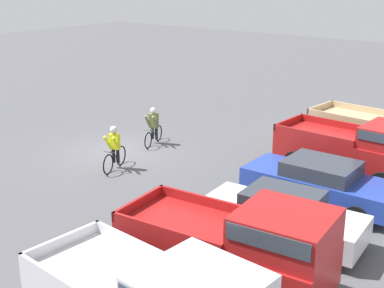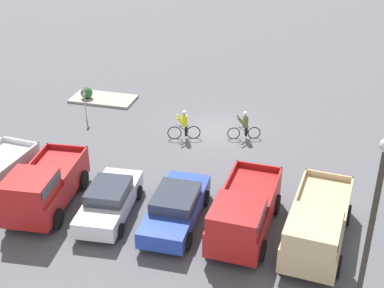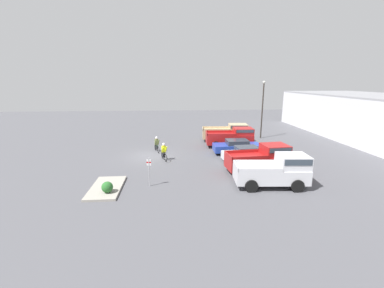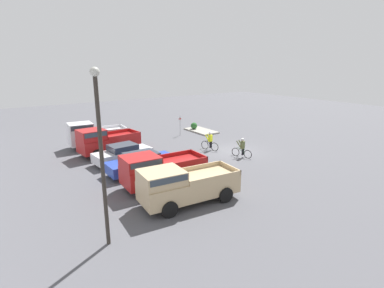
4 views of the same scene
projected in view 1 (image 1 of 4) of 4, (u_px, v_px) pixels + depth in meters
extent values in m
plane|color=#4C4C51|center=(118.00, 151.00, 21.62)|extent=(80.00, 80.00, 0.00)
cube|color=tan|center=(379.00, 134.00, 20.75)|extent=(2.48, 5.53, 1.01)
cube|color=tan|center=(366.00, 110.00, 21.91)|extent=(0.37, 3.22, 0.25)
cube|color=tan|center=(344.00, 119.00, 20.58)|extent=(0.37, 3.22, 0.25)
cube|color=tan|center=(320.00, 107.00, 22.26)|extent=(2.00, 0.26, 0.25)
cylinder|color=black|center=(351.00, 132.00, 22.66)|extent=(0.30, 0.86, 0.85)
cylinder|color=black|center=(327.00, 143.00, 21.27)|extent=(0.30, 0.86, 0.85)
cube|color=maroon|center=(350.00, 152.00, 18.67)|extent=(2.24, 5.19, 1.04)
cube|color=maroon|center=(337.00, 124.00, 19.79)|extent=(0.23, 3.06, 0.25)
cube|color=maroon|center=(312.00, 136.00, 18.40)|extent=(0.23, 3.06, 0.25)
cube|color=maroon|center=(289.00, 122.00, 20.02)|extent=(2.00, 0.18, 0.25)
cylinder|color=black|center=(382.00, 185.00, 17.12)|extent=(0.26, 0.86, 0.85)
cylinder|color=black|center=(322.00, 149.00, 20.52)|extent=(0.26, 0.86, 0.85)
cylinder|color=black|center=(295.00, 163.00, 19.07)|extent=(0.26, 0.86, 0.85)
cube|color=#233D9E|center=(320.00, 185.00, 16.54)|extent=(1.90, 4.77, 0.67)
cube|color=#2D333D|center=(321.00, 168.00, 16.37)|extent=(1.68, 2.16, 0.45)
cylinder|color=black|center=(378.00, 196.00, 16.46)|extent=(0.19, 0.68, 0.68)
cylinder|color=black|center=(356.00, 217.00, 15.07)|extent=(0.19, 0.68, 0.68)
cylinder|color=black|center=(289.00, 175.00, 18.19)|extent=(0.19, 0.68, 0.68)
cylinder|color=black|center=(262.00, 192.00, 16.80)|extent=(0.19, 0.68, 0.68)
cube|color=silver|center=(282.00, 220.00, 14.33)|extent=(2.06, 4.49, 0.68)
cube|color=#2D333D|center=(283.00, 200.00, 14.15)|extent=(1.69, 2.08, 0.47)
cylinder|color=black|center=(342.00, 230.00, 14.38)|extent=(0.23, 0.62, 0.60)
cylinder|color=black|center=(320.00, 258.00, 13.02)|extent=(0.23, 0.62, 0.60)
cylinder|color=black|center=(250.00, 207.00, 15.82)|extent=(0.23, 0.62, 0.60)
cylinder|color=black|center=(221.00, 229.00, 14.46)|extent=(0.23, 0.62, 0.60)
cube|color=maroon|center=(223.00, 252.00, 12.13)|extent=(2.42, 5.02, 1.02)
cube|color=maroon|center=(285.00, 231.00, 11.10)|extent=(1.99, 2.10, 0.83)
cube|color=#333D47|center=(286.00, 223.00, 11.04)|extent=(2.04, 1.95, 0.36)
cube|color=maroon|center=(208.00, 202.00, 13.18)|extent=(0.35, 2.91, 0.25)
cube|color=maroon|center=(164.00, 232.00, 11.66)|extent=(0.35, 2.91, 0.25)
cube|color=maroon|center=(139.00, 203.00, 13.14)|extent=(1.98, 0.26, 0.25)
cylinder|color=black|center=(301.00, 269.00, 12.30)|extent=(0.30, 0.88, 0.87)
cylinder|color=black|center=(191.00, 236.00, 13.83)|extent=(0.30, 0.88, 0.87)
cylinder|color=black|center=(145.00, 270.00, 12.24)|extent=(0.30, 0.88, 0.87)
cube|color=silver|center=(141.00, 247.00, 11.12)|extent=(0.29, 2.94, 0.25)
cube|color=silver|center=(64.00, 286.00, 9.76)|extent=(0.29, 2.94, 0.25)
cube|color=silver|center=(62.00, 242.00, 11.35)|extent=(2.00, 0.23, 0.25)
cylinder|color=black|center=(127.00, 281.00, 11.82)|extent=(0.28, 0.88, 0.86)
torus|color=black|center=(108.00, 164.00, 19.10)|extent=(0.73, 0.28, 0.75)
torus|color=black|center=(121.00, 156.00, 20.01)|extent=(0.73, 0.28, 0.75)
cylinder|color=black|center=(114.00, 155.00, 19.50)|extent=(0.51, 0.20, 0.40)
cylinder|color=black|center=(114.00, 150.00, 19.43)|extent=(0.54, 0.21, 0.04)
cylinder|color=black|center=(117.00, 154.00, 19.66)|extent=(0.05, 0.05, 0.37)
cylinder|color=black|center=(109.00, 152.00, 19.09)|extent=(0.17, 0.44, 0.02)
cylinder|color=black|center=(118.00, 156.00, 19.57)|extent=(0.15, 0.15, 0.56)
cylinder|color=black|center=(114.00, 155.00, 19.63)|extent=(0.15, 0.15, 0.56)
cube|color=yellow|center=(114.00, 141.00, 19.38)|extent=(0.34, 0.42, 0.56)
cylinder|color=yellow|center=(116.00, 143.00, 19.15)|extent=(0.50, 0.24, 0.62)
cylinder|color=yellow|center=(108.00, 142.00, 19.26)|extent=(0.50, 0.24, 0.62)
sphere|color=tan|center=(114.00, 131.00, 19.24)|extent=(0.23, 0.23, 0.23)
sphere|color=silver|center=(114.00, 130.00, 19.22)|extent=(0.25, 0.25, 0.25)
torus|color=black|center=(148.00, 140.00, 21.87)|extent=(0.68, 0.26, 0.69)
torus|color=black|center=(159.00, 133.00, 22.85)|extent=(0.68, 0.26, 0.69)
cylinder|color=#2D5133|center=(153.00, 133.00, 22.31)|extent=(0.55, 0.21, 0.37)
cylinder|color=#2D5133|center=(153.00, 128.00, 22.25)|extent=(0.58, 0.22, 0.04)
cylinder|color=#2D5133|center=(155.00, 132.00, 22.48)|extent=(0.05, 0.05, 0.34)
cylinder|color=#2D5133|center=(149.00, 130.00, 21.87)|extent=(0.17, 0.44, 0.02)
cylinder|color=black|center=(156.00, 133.00, 22.39)|extent=(0.15, 0.15, 0.52)
cylinder|color=black|center=(152.00, 133.00, 22.45)|extent=(0.15, 0.15, 0.52)
cube|color=#5B6638|center=(154.00, 121.00, 22.20)|extent=(0.34, 0.42, 0.59)
cylinder|color=#5B6638|center=(155.00, 122.00, 21.95)|extent=(0.54, 0.25, 0.65)
cylinder|color=#5B6638|center=(148.00, 122.00, 22.05)|extent=(0.54, 0.25, 0.65)
sphere|color=tan|center=(153.00, 111.00, 22.05)|extent=(0.21, 0.21, 0.21)
sphere|color=silver|center=(153.00, 110.00, 22.03)|extent=(0.23, 0.23, 0.23)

